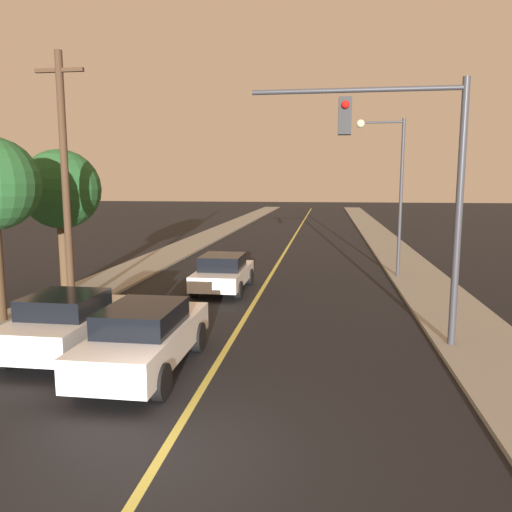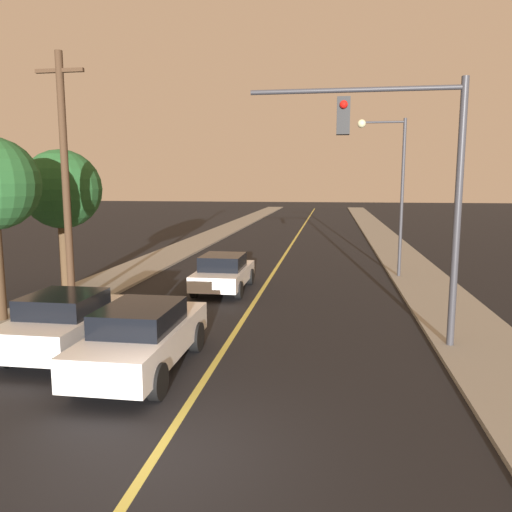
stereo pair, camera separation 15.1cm
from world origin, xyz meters
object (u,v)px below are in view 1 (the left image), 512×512
traffic_signal_mast (412,167)px  tree_left_far (61,190)px  car_near_lane_second (223,272)px  utility_pole_left (65,178)px  car_near_lane_front (146,336)px  streetlamp_right (390,175)px  car_outer_lane_front (68,322)px

traffic_signal_mast → tree_left_far: bearing=158.5°
car_near_lane_second → traffic_signal_mast: 9.22m
car_near_lane_second → tree_left_far: (-5.88, -1.21, 3.16)m
utility_pole_left → tree_left_far: bearing=122.4°
utility_pole_left → tree_left_far: size_ratio=1.54×
utility_pole_left → car_near_lane_front: bearing=-48.1°
car_near_lane_second → traffic_signal_mast: size_ratio=0.65×
streetlamp_right → car_near_lane_front: bearing=-118.6°
streetlamp_right → tree_left_far: size_ratio=1.28×
car_outer_lane_front → tree_left_far: 7.90m
car_outer_lane_front → traffic_signal_mast: bearing=11.4°
car_near_lane_front → utility_pole_left: utility_pole_left is taller
car_near_lane_second → traffic_signal_mast: traffic_signal_mast is taller
car_near_lane_second → utility_pole_left: bearing=-141.0°
car_near_lane_front → traffic_signal_mast: bearing=23.3°
tree_left_far → car_near_lane_front: bearing=-50.9°
car_near_lane_second → tree_left_far: 6.78m
traffic_signal_mast → tree_left_far: traffic_signal_mast is taller
traffic_signal_mast → tree_left_far: (-11.85, 4.67, -0.67)m
car_outer_lane_front → car_near_lane_second: bearing=72.9°
car_near_lane_front → utility_pole_left: size_ratio=0.57×
streetlamp_right → utility_pole_left: 13.11m
streetlamp_right → tree_left_far: 13.38m
traffic_signal_mast → streetlamp_right: 9.51m
car_near_lane_front → car_outer_lane_front: bearing=158.8°
car_outer_lane_front → utility_pole_left: size_ratio=0.48×
car_outer_lane_front → traffic_signal_mast: 9.26m
car_near_lane_front → tree_left_far: size_ratio=0.87×
car_near_lane_front → car_near_lane_second: 8.45m
streetlamp_right → utility_pole_left: bearing=-146.9°
car_near_lane_second → tree_left_far: size_ratio=0.80×
car_near_lane_second → tree_left_far: bearing=-168.3°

